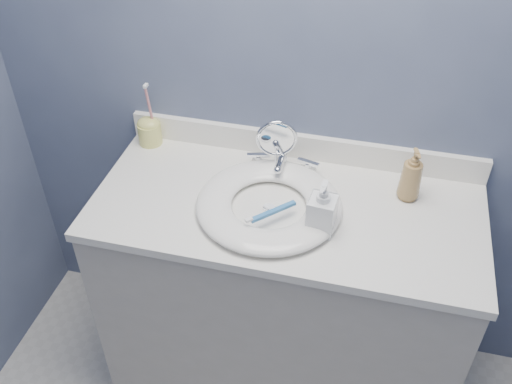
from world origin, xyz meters
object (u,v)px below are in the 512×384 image
(soap_bottle_amber, at_px, (412,175))
(toothbrush_holder, at_px, (149,130))
(makeup_mirror, at_px, (276,144))
(soap_bottle_clear, at_px, (322,207))

(soap_bottle_amber, bearing_deg, toothbrush_holder, 157.25)
(soap_bottle_amber, relative_size, toothbrush_holder, 0.76)
(makeup_mirror, bearing_deg, toothbrush_holder, 158.63)
(makeup_mirror, height_order, soap_bottle_amber, makeup_mirror)
(makeup_mirror, height_order, toothbrush_holder, toothbrush_holder)
(makeup_mirror, xyz_separation_m, toothbrush_holder, (-0.47, 0.06, -0.05))
(soap_bottle_amber, xyz_separation_m, soap_bottle_clear, (-0.24, -0.21, -0.00))
(makeup_mirror, distance_m, toothbrush_holder, 0.48)
(soap_bottle_clear, bearing_deg, toothbrush_holder, 160.36)
(makeup_mirror, relative_size, soap_bottle_clear, 1.13)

